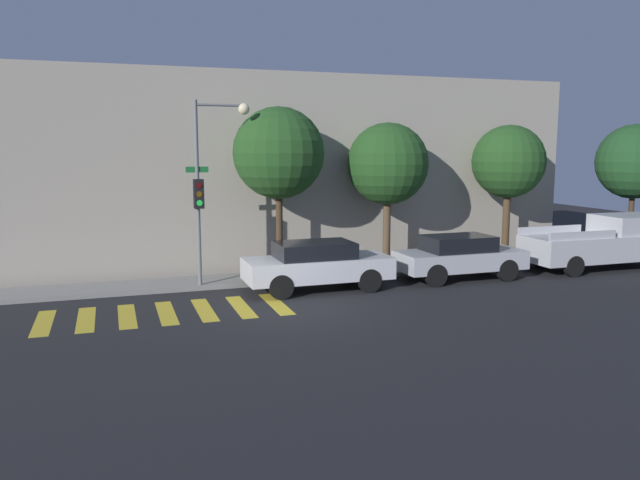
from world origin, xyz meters
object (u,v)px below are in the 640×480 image
object	(u,v)px
sedan_near_corner	(317,264)
tree_far_end	(509,162)
sedan_middle	(460,256)
tree_behind_truck	(635,162)
tree_midblock	(388,164)
tree_near_corner	(279,153)
pickup_truck	(604,242)
traffic_light_pole	(209,173)

from	to	relation	value
sedan_near_corner	tree_far_end	world-z (taller)	tree_far_end
sedan_near_corner	sedan_middle	size ratio (longest dim) A/B	1.05
tree_behind_truck	tree_midblock	bearing A→B (deg)	-180.00
tree_near_corner	tree_midblock	world-z (taller)	tree_near_corner
pickup_truck	tree_near_corner	bearing A→B (deg)	170.03
tree_near_corner	sedan_near_corner	bearing A→B (deg)	-72.63
tree_far_end	tree_behind_truck	xyz separation A→B (m)	(6.12, 0.00, -0.03)
sedan_near_corner	sedan_middle	bearing A→B (deg)	0.00
sedan_middle	tree_midblock	world-z (taller)	tree_midblock
sedan_middle	tree_behind_truck	world-z (taller)	tree_behind_truck
sedan_near_corner	tree_far_end	distance (m)	9.20
traffic_light_pole	sedan_near_corner	distance (m)	4.42
tree_midblock	tree_far_end	size ratio (longest dim) A/B	1.00
traffic_light_pole	tree_near_corner	xyz separation A→B (m)	(2.47, 0.81, 0.59)
tree_near_corner	tree_behind_truck	distance (m)	15.18
sedan_middle	pickup_truck	xyz separation A→B (m)	(6.10, 0.00, 0.19)
tree_midblock	tree_behind_truck	distance (m)	11.17
tree_far_end	pickup_truck	bearing A→B (deg)	-36.60
pickup_truck	tree_midblock	bearing A→B (deg)	165.14
traffic_light_pole	pickup_truck	bearing A→B (deg)	-5.07
tree_behind_truck	pickup_truck	bearing A→B (deg)	-147.76
traffic_light_pole	sedan_middle	xyz separation A→B (m)	(8.25, -1.27, -2.88)
sedan_near_corner	tree_midblock	distance (m)	4.99
tree_midblock	sedan_middle	bearing A→B (deg)	-49.68
traffic_light_pole	pickup_truck	world-z (taller)	traffic_light_pole
sedan_near_corner	sedan_middle	distance (m)	5.12
sedan_near_corner	tree_far_end	bearing A→B (deg)	13.94
traffic_light_pole	sedan_middle	distance (m)	8.82
tree_near_corner	pickup_truck	bearing A→B (deg)	-9.97
tree_near_corner	tree_midblock	xyz separation A→B (m)	(4.00, -0.00, -0.40)
sedan_near_corner	tree_far_end	xyz separation A→B (m)	(8.41, 2.09, 3.09)
sedan_middle	tree_near_corner	world-z (taller)	tree_near_corner
sedan_middle	tree_behind_truck	bearing A→B (deg)	12.51
tree_behind_truck	sedan_near_corner	bearing A→B (deg)	-171.82
traffic_light_pole	sedan_near_corner	size ratio (longest dim) A/B	1.29
traffic_light_pole	tree_midblock	xyz separation A→B (m)	(6.47, 0.81, 0.19)
sedan_near_corner	tree_near_corner	world-z (taller)	tree_near_corner
traffic_light_pole	tree_near_corner	size ratio (longest dim) A/B	1.02
sedan_middle	tree_near_corner	size ratio (longest dim) A/B	0.75
sedan_near_corner	traffic_light_pole	bearing A→B (deg)	157.86
traffic_light_pole	tree_far_end	size ratio (longest dim) A/B	1.11
tree_near_corner	sedan_middle	bearing A→B (deg)	-19.88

